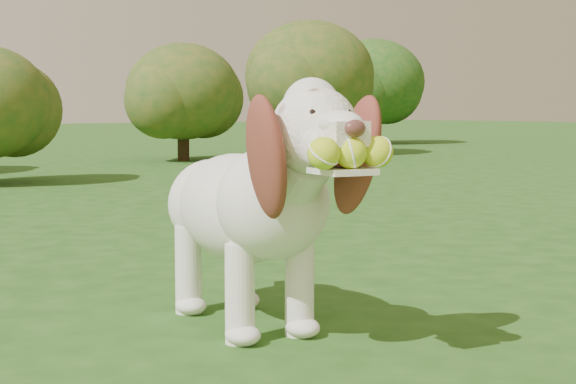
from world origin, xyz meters
TOP-DOWN VIEW (x-y plane):
  - ground at (0.00, 0.00)m, footprint 80.00×80.00m
  - dog at (-0.51, 0.24)m, footprint 0.58×1.31m
  - shrub_h at (10.67, 11.90)m, footprint 2.16×2.16m
  - shrub_f at (6.74, 9.14)m, footprint 2.11×2.11m
  - shrub_d at (4.26, 8.95)m, footprint 1.64×1.64m

SIDE VIEW (x-z plane):
  - ground at x=0.00m, z-range 0.00..0.00m
  - dog at x=-0.51m, z-range 0.03..0.88m
  - shrub_d at x=4.26m, z-range 0.15..1.85m
  - shrub_f at x=6.74m, z-range 0.19..2.38m
  - shrub_h at x=10.67m, z-range 0.20..2.44m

